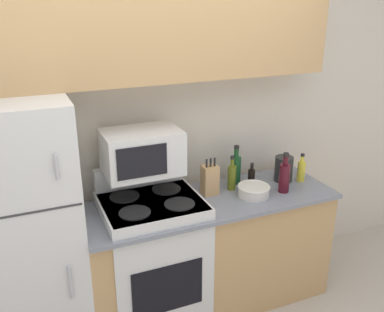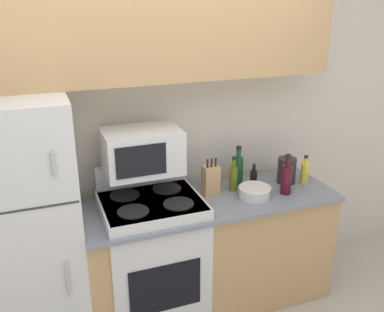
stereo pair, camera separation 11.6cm
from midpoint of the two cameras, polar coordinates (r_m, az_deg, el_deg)
name	(u,v)px [view 2 (the right image)]	position (r m, az deg, el deg)	size (l,w,h in m)	color
wall_back	(148,135)	(3.10, -4.79, 2.74)	(8.00, 0.05, 2.55)	beige
lower_cabinets	(210,252)	(3.24, 3.42, -12.71)	(1.80, 0.61, 0.89)	tan
refrigerator	(24,233)	(2.85, -20.41, -9.58)	(0.67, 0.65, 1.70)	silver
upper_cabinets	(152,30)	(2.79, -4.19, 16.36)	(2.47, 0.31, 0.63)	tan
stove	(153,259)	(3.08, -4.10, -13.57)	(0.66, 0.59, 1.12)	silver
microwave	(142,151)	(2.81, -5.51, 0.65)	(0.50, 0.35, 0.29)	silver
knife_block	(211,180)	(3.04, 3.61, -3.23)	(0.11, 0.09, 0.27)	tan
bowl	(255,192)	(3.06, 9.44, -4.72)	(0.23, 0.23, 0.08)	silver
bottle_wine_red	(286,178)	(3.13, 13.51, -2.92)	(0.08, 0.08, 0.30)	#470F19
bottle_olive_oil	(233,177)	(3.12, 6.59, -2.82)	(0.06, 0.06, 0.26)	#5B6619
bottle_soy_sauce	(253,178)	(3.21, 9.23, -2.88)	(0.05, 0.05, 0.18)	black
bottle_wine_green	(238,169)	(3.23, 7.18, -1.77)	(0.08, 0.08, 0.30)	#194C23
bottle_cooking_spray	(305,172)	(3.35, 15.74, -2.10)	(0.06, 0.06, 0.22)	gold
kettle	(287,170)	(3.32, 13.49, -1.88)	(0.14, 0.14, 0.22)	black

